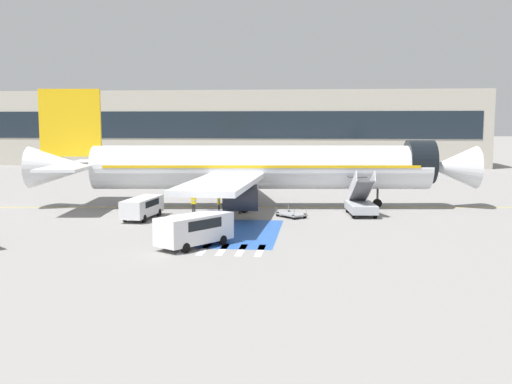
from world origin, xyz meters
The scene contains 18 objects.
ground_plane centered at (0.00, 0.00, 0.00)m, with size 600.00×600.00×0.00m, color gray.
apron_leadline_yellow centered at (0.52, 0.78, 0.00)m, with size 0.20×75.44×0.01m, color gold.
apron_stand_patch_blue centered at (0.52, -12.27, 0.00)m, with size 5.10×11.54×0.01m, color #2856A8.
apron_walkway_bar_0 centered at (-2.48, -18.20, 0.00)m, with size 0.44×3.60×0.01m, color silver.
apron_walkway_bar_1 centered at (-1.28, -18.20, 0.00)m, with size 0.44×3.60×0.01m, color silver.
apron_walkway_bar_2 centered at (-0.08, -18.20, 0.00)m, with size 0.44×3.60×0.01m, color silver.
apron_walkway_bar_3 centered at (1.12, -18.20, 0.00)m, with size 0.44×3.60×0.01m, color silver.
apron_walkway_bar_4 centered at (2.32, -18.20, 0.00)m, with size 0.44×3.60×0.01m, color silver.
airliner centered at (-0.10, 0.71, 3.81)m, with size 42.23×33.06×11.12m.
boarding_stairs_forward centered at (9.60, -2.88, 1.00)m, with size 2.69×5.40×4.06m.
fuel_tanker centered at (-7.87, 25.87, 1.65)m, with size 3.65×8.99×3.30m.
service_van_1 centered at (-8.73, -6.87, 1.08)m, with size 2.26×5.69×1.76m.
service_van_2 centered at (-2.03, -17.53, 1.25)m, with size 4.69×5.52×2.09m.
baggage_cart centered at (3.62, -4.72, 0.26)m, with size 2.87×2.92×0.87m.
ground_crew_0 centered at (-0.95, -3.37, 0.93)m, with size 0.41×0.49×1.63m.
ground_crew_1 centered at (-5.13, -3.28, 0.97)m, with size 0.44×0.25×1.69m.
ground_crew_2 centered at (-2.82, -3.52, 1.05)m, with size 0.35×0.48×1.81m.
terminal_building centered at (-11.39, 57.02, 6.88)m, with size 93.76×12.10×13.76m.
Camera 1 is at (6.01, -55.10, 8.07)m, focal length 42.00 mm.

